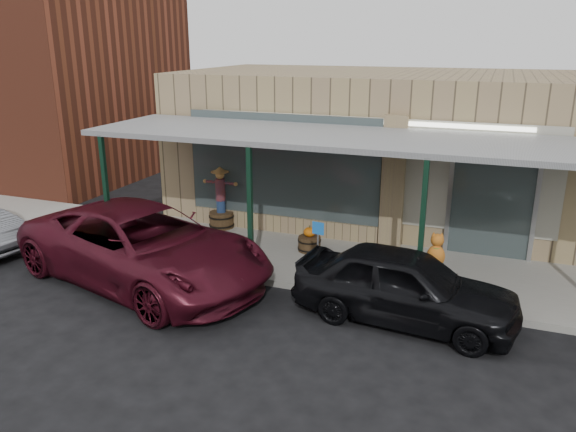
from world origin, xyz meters
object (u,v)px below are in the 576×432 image
at_px(barrel_scarecrow, 221,207).
at_px(parked_sedan, 405,286).
at_px(car_maroon, 143,246).
at_px(barrel_pumpkin, 309,242).
at_px(handicap_sign, 318,243).

height_order(barrel_scarecrow, parked_sedan, barrel_scarecrow).
bearing_deg(barrel_scarecrow, car_maroon, -99.96).
height_order(barrel_pumpkin, handicap_sign, handicap_sign).
xyz_separation_m(barrel_scarecrow, parked_sedan, (5.53, -3.30, -0.01)).
relative_size(barrel_scarecrow, handicap_sign, 1.31).
distance_m(barrel_scarecrow, parked_sedan, 6.44).
height_order(handicap_sign, parked_sedan, parked_sedan).
xyz_separation_m(barrel_scarecrow, car_maroon, (-0.06, -3.53, 0.11)).
relative_size(barrel_scarecrow, car_maroon, 0.28).
bearing_deg(handicap_sign, barrel_scarecrow, 155.60).
relative_size(barrel_scarecrow, parked_sedan, 0.39).
relative_size(barrel_pumpkin, car_maroon, 0.12).
height_order(barrel_scarecrow, car_maroon, barrel_scarecrow).
distance_m(parked_sedan, car_maroon, 5.60).
bearing_deg(car_maroon, barrel_pumpkin, -31.17).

